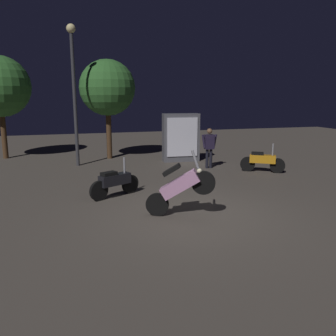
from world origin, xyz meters
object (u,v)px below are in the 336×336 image
object	(u,v)px
motorcycle_pink_foreground	(180,187)
streetlamp_near	(74,79)
person_rider_beside	(209,145)
motorcycle_black_parked_left	(115,182)
kiosk_billboard	(181,138)
motorcycle_orange_parked_right	(262,161)

from	to	relation	value
motorcycle_pink_foreground	streetlamp_near	world-z (taller)	streetlamp_near
streetlamp_near	motorcycle_pink_foreground	bearing A→B (deg)	-73.93
person_rider_beside	motorcycle_black_parked_left	bearing A→B (deg)	-54.20
motorcycle_pink_foreground	person_rider_beside	size ratio (longest dim) A/B	1.02
person_rider_beside	streetlamp_near	size ratio (longest dim) A/B	0.29
motorcycle_black_parked_left	kiosk_billboard	size ratio (longest dim) A/B	0.72
motorcycle_orange_parked_right	streetlamp_near	size ratio (longest dim) A/B	0.26
streetlamp_near	kiosk_billboard	world-z (taller)	streetlamp_near
motorcycle_orange_parked_right	person_rider_beside	size ratio (longest dim) A/B	0.90
motorcycle_black_parked_left	kiosk_billboard	distance (m)	6.04
motorcycle_pink_foreground	kiosk_billboard	size ratio (longest dim) A/B	0.78
motorcycle_pink_foreground	kiosk_billboard	world-z (taller)	kiosk_billboard
streetlamp_near	person_rider_beside	bearing A→B (deg)	-22.05
person_rider_beside	kiosk_billboard	size ratio (longest dim) A/B	0.76
motorcycle_orange_parked_right	streetlamp_near	bearing A→B (deg)	-172.81
person_rider_beside	kiosk_billboard	xyz separation A→B (m)	(-0.59, 1.78, 0.11)
motorcycle_orange_parked_right	motorcycle_black_parked_left	bearing A→B (deg)	-129.86
kiosk_billboard	motorcycle_black_parked_left	bearing A→B (deg)	57.47
motorcycle_black_parked_left	motorcycle_orange_parked_right	xyz separation A→B (m)	(5.85, 1.74, 0.00)
motorcycle_orange_parked_right	kiosk_billboard	size ratio (longest dim) A/B	0.69
motorcycle_black_parked_left	motorcycle_orange_parked_right	size ratio (longest dim) A/B	1.05
motorcycle_pink_foreground	motorcycle_orange_parked_right	bearing A→B (deg)	64.91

